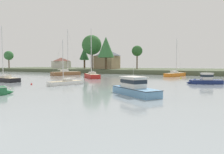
% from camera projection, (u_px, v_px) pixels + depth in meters
% --- Properties ---
extents(far_shore_bank, '(200.39, 40.73, 1.58)m').
position_uv_depth(far_shore_bank, '(177.00, 71.00, 88.43)').
color(far_shore_bank, '#4C563D').
rests_on(far_shore_bank, ground).
extents(sailboat_white, '(3.94, 6.88, 8.53)m').
position_uv_depth(sailboat_white, '(66.00, 84.00, 37.74)').
color(sailboat_white, white).
rests_on(sailboat_white, ground).
extents(cruiser_skyblue, '(8.04, 6.78, 4.42)m').
position_uv_depth(cruiser_skyblue, '(131.00, 90.00, 26.04)').
color(cruiser_skyblue, '#669ECC').
rests_on(cruiser_skyblue, ground).
extents(sailboat_red, '(8.05, 8.45, 14.14)m').
position_uv_depth(sailboat_red, '(92.00, 77.00, 56.22)').
color(sailboat_red, '#B2231E').
rests_on(sailboat_red, ground).
extents(sailboat_wood, '(6.51, 10.11, 16.08)m').
position_uv_depth(sailboat_wood, '(66.00, 74.00, 69.46)').
color(sailboat_wood, brown).
rests_on(sailboat_wood, ground).
extents(cruiser_navy, '(6.82, 4.14, 3.48)m').
position_uv_depth(cruiser_navy, '(203.00, 81.00, 39.61)').
color(cruiser_navy, navy).
rests_on(cruiser_navy, ground).
extents(sailboat_black, '(8.33, 3.55, 12.43)m').
position_uv_depth(sailboat_black, '(5.00, 80.00, 44.62)').
color(sailboat_black, black).
rests_on(sailboat_black, ground).
extents(sailboat_orange, '(5.41, 9.54, 12.20)m').
position_uv_depth(sailboat_orange, '(175.00, 75.00, 63.32)').
color(sailboat_orange, orange).
rests_on(sailboat_orange, ground).
extents(mooring_buoy_red, '(0.33, 0.33, 0.38)m').
position_uv_depth(mooring_buoy_red, '(31.00, 84.00, 38.39)').
color(mooring_buoy_red, red).
rests_on(mooring_buoy_red, ground).
extents(mooring_buoy_yellow, '(0.48, 0.48, 0.53)m').
position_uv_depth(mooring_buoy_yellow, '(181.00, 78.00, 54.35)').
color(mooring_buoy_yellow, yellow).
rests_on(mooring_buoy_yellow, ground).
extents(shore_tree_left, '(4.62, 4.62, 10.20)m').
position_uv_depth(shore_tree_left, '(137.00, 51.00, 90.49)').
color(shore_tree_left, brown).
rests_on(shore_tree_left, far_shore_bank).
extents(shore_tree_inland_c, '(4.02, 4.02, 9.00)m').
position_uv_depth(shore_tree_inland_c, '(85.00, 55.00, 98.25)').
color(shore_tree_inland_c, brown).
rests_on(shore_tree_inland_c, far_shore_bank).
extents(shore_tree_right, '(6.78, 6.78, 13.11)m').
position_uv_depth(shore_tree_right, '(106.00, 47.00, 83.61)').
color(shore_tree_right, brown).
rests_on(shore_tree_right, far_shore_bank).
extents(shore_tree_inland_a, '(8.44, 8.44, 14.58)m').
position_uv_depth(shore_tree_inland_a, '(92.00, 45.00, 89.51)').
color(shore_tree_inland_a, brown).
rests_on(shore_tree_inland_a, far_shore_bank).
extents(shore_tree_far_right, '(5.10, 5.10, 10.77)m').
position_uv_depth(shore_tree_far_right, '(84.00, 54.00, 109.90)').
color(shore_tree_far_right, brown).
rests_on(shore_tree_far_right, far_shore_bank).
extents(shore_tree_left_mid, '(4.73, 4.73, 8.99)m').
position_uv_depth(shore_tree_left_mid, '(9.00, 56.00, 109.09)').
color(shore_tree_left_mid, brown).
rests_on(shore_tree_left_mid, far_shore_bank).
extents(cottage_behind_trees, '(8.35, 6.94, 5.55)m').
position_uv_depth(cottage_behind_trees, '(61.00, 63.00, 109.27)').
color(cottage_behind_trees, silver).
rests_on(cottage_behind_trees, far_shore_bank).
extents(cottage_near_water, '(9.68, 10.32, 8.70)m').
position_uv_depth(cottage_near_water, '(107.00, 59.00, 94.30)').
color(cottage_near_water, tan).
rests_on(cottage_near_water, far_shore_bank).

